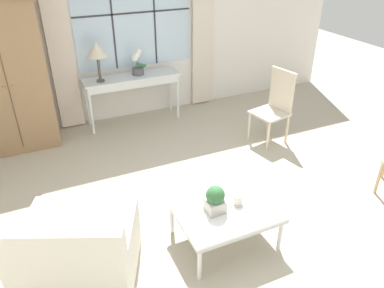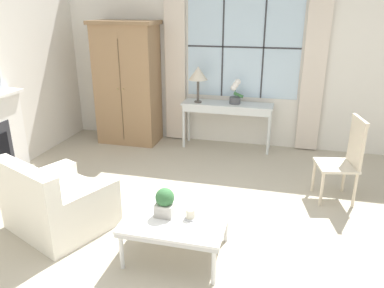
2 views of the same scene
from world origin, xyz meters
name	(u,v)px [view 2 (image 2 of 2)]	position (x,y,z in m)	size (l,w,h in m)	color
ground_plane	(199,242)	(0.00, 0.00, 0.00)	(14.00, 14.00, 0.00)	#B2A893
wall_back_windowed	(243,61)	(0.00, 3.02, 1.40)	(7.20, 0.14, 2.80)	silver
armoire	(128,83)	(-1.86, 2.66, 1.01)	(1.07, 0.64, 2.02)	#93704C
console_table	(227,109)	(-0.18, 2.74, 0.67)	(1.46, 0.41, 0.75)	silver
table_lamp	(198,74)	(-0.66, 2.68, 1.22)	(0.30, 0.30, 0.58)	#4C4742
potted_orchid	(235,93)	(-0.06, 2.76, 0.92)	(0.23, 0.18, 0.40)	#4C4C51
armchair_upholstered	(58,205)	(-1.51, -0.09, 0.26)	(1.20, 1.15, 0.81)	silver
side_chair_wooden	(346,156)	(1.47, 1.31, 0.57)	(0.52, 0.52, 1.04)	beige
coffee_table	(176,221)	(-0.17, -0.23, 0.37)	(0.94, 0.74, 0.41)	silver
potted_plant_small	(165,202)	(-0.28, -0.22, 0.54)	(0.18, 0.18, 0.27)	#BCB7AD
pillar_candle	(190,214)	(-0.03, -0.22, 0.45)	(0.12, 0.12, 0.11)	silver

